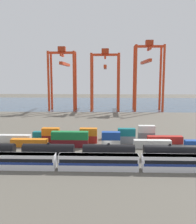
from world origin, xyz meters
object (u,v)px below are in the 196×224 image
Objects in this scene: shipping_container_17 at (41,135)px; shipping_container_20 at (146,136)px; passenger_train at (98,161)px; gantry_crane_west at (63,72)px; gantry_crane_east at (148,68)px; shipping_container_9 at (14,138)px; shipping_container_0 at (29,143)px; freight_tank_row at (78,151)px; shipping_container_3 at (111,143)px; gantry_crane_central at (105,73)px; shipping_container_6 at (194,144)px; shipping_container_18 at (76,135)px; shipping_container_16 at (165,140)px.

shipping_container_17 and shipping_container_20 have the same top height.
passenger_train is at bearing -118.00° from shipping_container_20.
gantry_crane_east is at bearing 0.49° from gantry_crane_west.
shipping_container_0 is at bearing -37.32° from shipping_container_9.
freight_tank_row is 10.94× the size of shipping_container_3.
shipping_container_20 is at bearing -79.14° from gantry_crane_central.
shipping_container_18 is at bearing 164.31° from shipping_container_6.
shipping_container_0 is at bearing -104.55° from gantry_crane_central.
gantry_crane_central reaches higher than passenger_train.
shipping_container_18 is at bearing -77.29° from gantry_crane_west.
shipping_container_20 is at bearing 62.00° from passenger_train.
gantry_crane_east is at bearing 74.41° from shipping_container_3.
shipping_container_9 and shipping_container_16 have the same top height.
shipping_container_9 is 110.96m from gantry_crane_east.
shipping_container_9 is 53.30m from shipping_container_16.
shipping_container_9 is 2.00× the size of shipping_container_20.
shipping_container_3 is at bearing 180.00° from shipping_container_6.
shipping_container_6 is at bearing -89.56° from gantry_crane_east.
shipping_container_3 is 0.50× the size of shipping_container_18.
gantry_crane_central is 0.89× the size of gantry_crane_east.
shipping_container_18 is 0.28× the size of gantry_crane_west.
shipping_container_20 is (40.40, 11.22, 0.00)m from shipping_container_0.
freight_tank_row is at bearing -78.15° from gantry_crane_west.
shipping_container_9 is at bearing 145.37° from freight_tank_row.
shipping_container_17 is at bearing 168.06° from shipping_container_6.
gantry_crane_central is (28.94, 0.38, -0.88)m from gantry_crane_west.
shipping_container_18 is (21.54, 5.61, 0.00)m from shipping_container_9.
shipping_container_9 is 1.00× the size of shipping_container_16.
shipping_container_6 is 0.50× the size of shipping_container_9.
passenger_train is at bearing -55.28° from freight_tank_row.
shipping_container_3 is 1.00× the size of shipping_container_17.
shipping_container_16 is at bearing -94.81° from gantry_crane_east.
shipping_container_6 and shipping_container_20 have the same top height.
gantry_crane_east is at bearing 81.11° from shipping_container_20.
freight_tank_row is 10.94× the size of shipping_container_6.
shipping_container_6 and shipping_container_16 have the same top height.
freight_tank_row is at bearing -148.51° from shipping_container_16.
shipping_container_0 is 100.35m from gantry_crane_central.
shipping_container_16 is 1.00× the size of shipping_container_18.
gantry_crane_central is (24.47, 94.27, 24.16)m from shipping_container_0.
freight_tank_row reaches higher than passenger_train.
shipping_container_3 is 27.07m from shipping_container_6.
shipping_container_9 is at bearing 140.13° from passenger_train.
shipping_container_18 is at bearing 38.36° from shipping_container_0.
gantry_crane_west is at bearing 103.83° from passenger_train.
passenger_train is 32.91m from shipping_container_18.
passenger_train is 36.63m from shipping_container_6.
gantry_crane_central is (-29.67, 94.27, 24.16)m from shipping_container_6.
gantry_crane_central is at bearing -179.77° from gantry_crane_east.
freight_tank_row is 5.46× the size of shipping_container_9.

